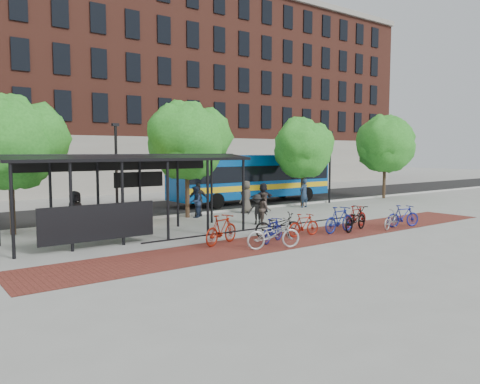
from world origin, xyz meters
TOP-DOWN VIEW (x-y plane):
  - ground at (0.00, 0.00)m, footprint 160.00×160.00m
  - asphalt_street at (0.00, 8.00)m, footprint 160.00×8.00m
  - curb at (0.00, 4.00)m, footprint 160.00×0.25m
  - brick_strip at (-2.00, -5.00)m, footprint 24.00×3.00m
  - bike_rack_rail at (-3.30, -4.10)m, footprint 12.00×0.05m
  - building_brick at (10.00, 26.00)m, footprint 55.00×14.00m
  - bus_shelter at (-8.13, -0.48)m, footprint 10.60×3.07m
  - tree_a at (-11.91, 3.35)m, footprint 4.90×4.00m
  - tree_b at (-2.90, 3.35)m, footprint 5.15×4.20m
  - tree_c at (6.09, 3.35)m, footprint 4.66×3.80m
  - tree_d at (15.10, 3.35)m, footprint 5.39×4.40m
  - lamp_post_left at (-7.00, 3.60)m, footprint 0.35×0.20m
  - lamp_post_right at (9.00, 3.60)m, footprint 0.35×0.20m
  - bus at (4.60, 6.93)m, footprint 12.72×3.07m
  - bike_1 at (-5.84, -4.12)m, footprint 2.09×1.19m
  - bike_2 at (-4.73, -5.99)m, footprint 2.29×1.38m
  - bike_3 at (-3.96, -5.07)m, footprint 1.75×1.08m
  - bike_4 at (-3.01, -4.33)m, footprint 2.16×1.50m
  - bike_5 at (-1.93, -4.80)m, footprint 1.70×0.61m
  - bike_7 at (-0.01, -5.14)m, footprint 2.05×0.71m
  - bike_8 at (0.96, -5.28)m, footprint 2.27×1.32m
  - bike_9 at (1.89, -4.56)m, footprint 1.81×0.69m
  - bike_10 at (2.79, -5.94)m, footprint 1.77×0.99m
  - bike_11 at (3.72, -5.96)m, footprint 1.89×1.07m
  - pedestrian_0 at (-9.63, 2.08)m, footprint 1.11×0.95m
  - pedestrian_2 at (-2.65, 3.04)m, footprint 1.08×1.08m
  - pedestrian_4 at (-2.21, 3.44)m, footprint 1.20×0.94m
  - pedestrian_5 at (1.87, 2.51)m, footprint 1.66×0.53m
  - pedestrian_6 at (0.81, 2.84)m, footprint 1.09×0.86m
  - pedestrian_7 at (5.56, 2.72)m, footprint 0.74×0.53m
  - pedestrian_8 at (-1.19, -1.26)m, footprint 0.97×1.01m
  - pedestrian_9 at (-1.48, -1.04)m, footprint 1.06×1.14m

SIDE VIEW (x-z plane):
  - ground at x=0.00m, z-range 0.00..0.00m
  - bike_rack_rail at x=-3.30m, z-range -0.47..0.47m
  - brick_strip at x=-2.00m, z-range 0.00..0.01m
  - asphalt_street at x=0.00m, z-range 0.00..0.01m
  - curb at x=0.00m, z-range 0.00..0.12m
  - bike_10 at x=2.79m, z-range 0.00..0.88m
  - bike_5 at x=-1.93m, z-range 0.00..1.00m
  - bike_3 at x=-3.96m, z-range 0.00..1.02m
  - bike_9 at x=1.89m, z-range 0.00..1.06m
  - bike_4 at x=-3.01m, z-range 0.00..1.07m
  - bike_11 at x=3.72m, z-range 0.00..1.09m
  - bike_8 at x=0.96m, z-range 0.00..1.13m
  - bike_2 at x=-4.73m, z-range 0.00..1.13m
  - bike_1 at x=-5.84m, z-range 0.00..1.21m
  - bike_7 at x=-0.01m, z-range 0.00..1.21m
  - pedestrian_9 at x=-1.48m, z-range 0.00..1.54m
  - pedestrian_8 at x=-1.19m, z-range 0.00..1.63m
  - pedestrian_2 at x=-2.65m, z-range 0.00..1.77m
  - pedestrian_5 at x=1.87m, z-range 0.00..1.78m
  - pedestrian_4 at x=-2.21m, z-range 0.00..1.90m
  - pedestrian_7 at x=5.56m, z-range 0.00..1.91m
  - pedestrian_0 at x=-9.63m, z-range 0.00..1.93m
  - pedestrian_6 at x=0.81m, z-range 0.00..1.95m
  - bus at x=4.60m, z-range 0.25..3.69m
  - lamp_post_left at x=-7.00m, z-range 0.18..5.31m
  - lamp_post_right at x=9.00m, z-range 0.18..5.31m
  - bus_shelter at x=-8.13m, z-range 1.20..4.80m
  - tree_c at x=6.09m, z-range 1.09..7.02m
  - tree_a at x=-11.91m, z-range 1.15..7.33m
  - tree_b at x=-2.90m, z-range 1.22..7.69m
  - tree_d at x=15.10m, z-range 1.19..7.74m
  - building_brick at x=10.00m, z-range 0.00..20.00m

